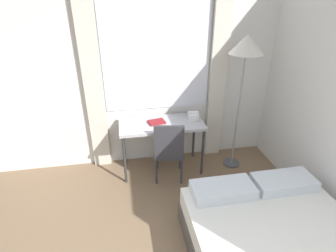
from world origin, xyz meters
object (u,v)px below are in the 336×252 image
at_px(desk, 162,127).
at_px(book, 157,122).
at_px(telephone, 193,116).
at_px(desk_chair, 169,149).
at_px(standing_lamp, 246,51).

xyz_separation_m(desk, book, (-0.07, 0.01, 0.08)).
relative_size(desk, telephone, 7.19).
height_order(desk, desk_chair, desk_chair).
height_order(desk, standing_lamp, standing_lamp).
bearing_deg(desk_chair, telephone, 47.31).
height_order(desk, book, book).
height_order(desk_chair, telephone, desk_chair).
relative_size(desk, book, 4.58).
xyz_separation_m(desk, telephone, (0.46, 0.05, 0.12)).
relative_size(desk_chair, book, 3.54).
xyz_separation_m(desk_chair, telephone, (0.41, 0.31, 0.31)).
relative_size(standing_lamp, telephone, 11.81).
bearing_deg(desk, standing_lamp, -4.29).
bearing_deg(book, telephone, 3.80).
bearing_deg(standing_lamp, book, 175.25).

